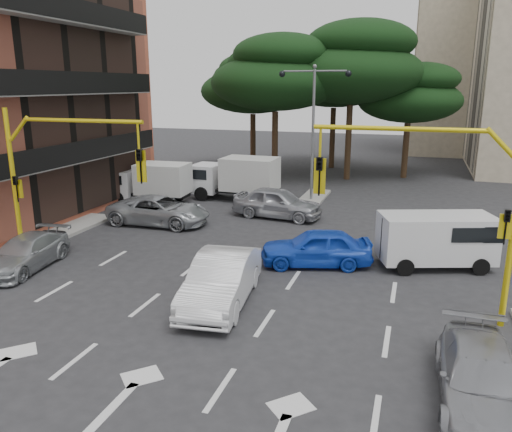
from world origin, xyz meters
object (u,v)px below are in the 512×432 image
at_px(box_truck_a, 150,183).
at_px(car_white_hatch, 221,280).
at_px(car_silver_wagon, 25,253).
at_px(car_silver_parked, 481,379).
at_px(street_lamp_center, 314,109).
at_px(car_blue_compact, 316,247).
at_px(signal_mast_left, 51,167).
at_px(box_truck_b, 235,178).
at_px(car_silver_cross_b, 277,203).
at_px(car_silver_cross_a, 159,210).
at_px(van_white, 436,241).
at_px(signal_mast_right, 448,191).

bearing_deg(box_truck_a, car_white_hatch, -145.64).
distance_m(car_silver_wagon, car_silver_parked, 16.05).
bearing_deg(street_lamp_center, car_blue_compact, -77.12).
xyz_separation_m(signal_mast_left, box_truck_b, (2.30, 13.06, -2.58)).
relative_size(signal_mast_left, street_lamp_center, 0.77).
bearing_deg(car_silver_cross_b, car_blue_compact, -146.01).
xyz_separation_m(car_silver_cross_a, van_white, (13.03, -2.14, 0.34)).
bearing_deg(street_lamp_center, car_silver_cross_b, -102.14).
bearing_deg(street_lamp_center, van_white, -54.27).
xyz_separation_m(signal_mast_right, van_white, (0.01, 4.53, -2.84)).
bearing_deg(car_silver_wagon, box_truck_a, 87.71).
bearing_deg(van_white, signal_mast_left, -90.70).
bearing_deg(car_white_hatch, signal_mast_right, 2.61).
distance_m(car_blue_compact, car_silver_parked, 9.13).
bearing_deg(signal_mast_right, box_truck_b, 130.89).
height_order(car_silver_cross_a, box_truck_a, box_truck_a).
distance_m(car_blue_compact, car_silver_wagon, 11.11).
bearing_deg(car_silver_cross_a, street_lamp_center, -41.79).
distance_m(car_white_hatch, car_blue_compact, 4.88).
xyz_separation_m(car_silver_wagon, box_truck_b, (3.50, 13.53, 0.69)).
xyz_separation_m(signal_mast_left, car_white_hatch, (7.07, -1.07, -3.08)).
bearing_deg(street_lamp_center, signal_mast_right, -64.09).
distance_m(car_silver_wagon, car_silver_cross_a, 7.37).
height_order(signal_mast_left, street_lamp_center, street_lamp_center).
xyz_separation_m(car_silver_cross_a, car_silver_parked, (13.81, -10.93, -0.07)).
relative_size(street_lamp_center, box_truck_a, 1.61).
distance_m(car_silver_cross_b, box_truck_b, 4.89).
relative_size(signal_mast_right, street_lamp_center, 0.77).
height_order(car_silver_cross_a, van_white, van_white).
distance_m(signal_mast_left, car_silver_wagon, 3.51).
relative_size(car_silver_cross_a, box_truck_b, 0.96).
xyz_separation_m(car_blue_compact, car_silver_cross_b, (-3.36, 6.48, 0.08)).
distance_m(signal_mast_left, van_white, 14.63).
xyz_separation_m(signal_mast_left, car_silver_parked, (14.40, -4.26, -3.24)).
distance_m(van_white, box_truck_a, 16.98).
distance_m(car_white_hatch, box_truck_a, 14.98).
xyz_separation_m(car_blue_compact, car_silver_wagon, (-10.45, -3.77, -0.11)).
bearing_deg(van_white, car_silver_wagon, -90.42).
bearing_deg(car_silver_cross_b, signal_mast_left, 155.45).
relative_size(car_blue_compact, van_white, 1.01).
bearing_deg(car_blue_compact, car_silver_wagon, -86.23).
bearing_deg(signal_mast_left, car_silver_parked, -16.47).
height_order(car_blue_compact, box_truck_a, box_truck_a).
relative_size(van_white, box_truck_a, 0.87).
height_order(street_lamp_center, car_silver_cross_a, street_lamp_center).
bearing_deg(box_truck_b, car_silver_cross_a, 166.34).
relative_size(car_silver_cross_a, box_truck_a, 1.05).
height_order(car_white_hatch, car_silver_wagon, car_white_hatch).
bearing_deg(car_white_hatch, signal_mast_left, 164.66).
height_order(car_silver_wagon, car_silver_cross_a, car_silver_cross_a).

